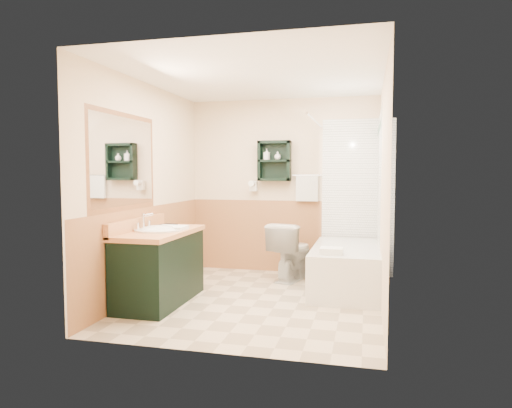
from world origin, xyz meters
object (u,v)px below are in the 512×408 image
Objects in this scene: vanity at (160,267)px; bathtub at (347,269)px; toilet at (291,251)px; hair_dryer at (254,186)px; wall_shelf at (274,161)px; vanity_book at (161,216)px; soap_bottle_a at (267,157)px; soap_bottle_b at (278,157)px.

bathtub is at bearing 27.13° from vanity.
hair_dryer is at bearing -18.97° from toilet.
wall_shelf reaches higher than vanity.
wall_shelf is at bearing 143.75° from bathtub.
soap_bottle_a reaches higher than vanity_book.
vanity is at bearing -55.78° from vanity_book.
wall_shelf is 1.84m from vanity_book.
soap_bottle_b reaches higher than vanity_book.
vanity is 7.95× the size of soap_bottle_a.
bathtub is at bearing -30.37° from hair_dryer.
soap_bottle_a is 0.15m from soap_bottle_b.
vanity is 10.95× the size of soap_bottle_b.
wall_shelf reaches higher than soap_bottle_a.
soap_bottle_b reaches higher than vanity.
toilet is at bearing -54.81° from soap_bottle_b.
hair_dryer is 0.54m from soap_bottle_b.
soap_bottle_a is at bearing 180.00° from soap_bottle_b.
vanity is 2.16m from bathtub.
vanity is 0.65m from vanity_book.
toilet is 6.73× the size of soap_bottle_b.
toilet is at bearing -50.47° from wall_shelf.
toilet is (0.60, -0.39, -0.83)m from hair_dryer.
soap_bottle_a reaches higher than bathtub.
soap_bottle_a reaches higher than vanity.
hair_dryer is 1.60m from vanity_book.
vanity_book is at bearing -163.90° from bathtub.
vanity is (-0.89, -1.74, -1.16)m from wall_shelf.
hair_dryer is 1.56× the size of soap_bottle_a.
wall_shelf reaches higher than toilet.
wall_shelf is 0.45× the size of vanity.
soap_bottle_b reaches higher than soap_bottle_a.
vanity_book is (-0.17, 0.38, 0.50)m from vanity.
soap_bottle_a is (-1.13, 0.75, 1.34)m from bathtub.
toilet is at bearing -32.94° from hair_dryer.
hair_dryer is 1.07× the size of vanity_book.
bathtub is 1.83m from soap_bottle_b.
wall_shelf reaches higher than bathtub.
soap_bottle_a is at bearing 146.54° from bathtub.
vanity reaches higher than bathtub.
vanity_book is (-0.76, -1.38, -0.31)m from hair_dryer.
hair_dryer is (-0.30, 0.02, -0.35)m from wall_shelf.
wall_shelf is at bearing 62.78° from vanity_book.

